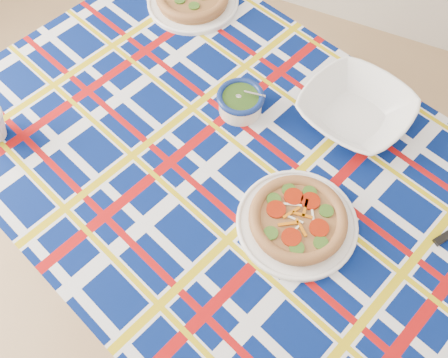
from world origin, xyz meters
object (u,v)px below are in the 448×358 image
at_px(dining_table, 246,191).
at_px(main_focaccia_plate, 298,219).
at_px(pesto_bowl, 240,101).
at_px(serving_bowl, 355,110).

height_order(dining_table, main_focaccia_plate, main_focaccia_plate).
height_order(main_focaccia_plate, pesto_bowl, pesto_bowl).
height_order(pesto_bowl, serving_bowl, pesto_bowl).
xyz_separation_m(dining_table, serving_bowl, (0.19, 0.30, 0.12)).
relative_size(pesto_bowl, serving_bowl, 0.45).
distance_m(main_focaccia_plate, pesto_bowl, 0.38).
distance_m(main_focaccia_plate, serving_bowl, 0.37).
bearing_deg(dining_table, serving_bowl, 76.26).
bearing_deg(serving_bowl, dining_table, -123.04).
bearing_deg(main_focaccia_plate, pesto_bowl, 135.20).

